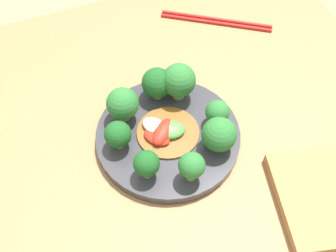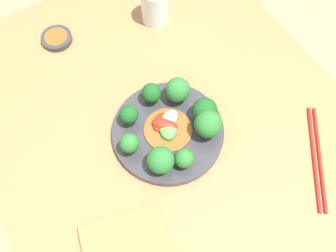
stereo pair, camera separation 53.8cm
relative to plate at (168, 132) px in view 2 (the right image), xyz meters
name	(u,v)px [view 2 (the right image)]	position (x,y,z in m)	size (l,w,h in m)	color
ground_plane	(168,209)	(-0.02, 0.01, -0.76)	(8.00, 8.00, 0.00)	#9E8460
table	(168,178)	(-0.02, 0.01, -0.38)	(0.98, 0.80, 0.75)	olive
plate	(168,132)	(0.00, 0.00, 0.00)	(0.24, 0.24, 0.02)	#333338
broccoli_northwest	(178,90)	(-0.06, 0.06, 0.05)	(0.06, 0.06, 0.07)	#7AAD5B
broccoli_west	(151,93)	(-0.08, 0.01, 0.04)	(0.04, 0.04, 0.05)	#7AAD5B
broccoli_east	(184,159)	(0.08, -0.01, 0.04)	(0.04, 0.04, 0.05)	#89B76B
broccoli_northeast	(208,124)	(0.05, 0.07, 0.05)	(0.06, 0.06, 0.07)	#7AAD5B
broccoli_south	(129,143)	(0.00, -0.09, 0.05)	(0.04, 0.04, 0.06)	#70A356
broccoli_southwest	(129,115)	(-0.06, -0.06, 0.04)	(0.04, 0.04, 0.05)	#89B76B
broccoli_southeast	(161,160)	(0.06, -0.06, 0.04)	(0.06, 0.06, 0.06)	#70A356
broccoli_north	(205,110)	(0.01, 0.08, 0.04)	(0.05, 0.05, 0.06)	#89B76B
stirfry_center	(167,126)	(-0.01, 0.00, 0.02)	(0.11, 0.11, 0.02)	brown
drinking_glass	(155,5)	(-0.30, 0.14, 0.04)	(0.07, 0.07, 0.10)	silver
chopsticks	(317,158)	(0.21, 0.25, -0.01)	(0.21, 0.15, 0.01)	red
sauce_dish	(57,38)	(-0.37, -0.11, 0.00)	(0.08, 0.08, 0.02)	#333338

